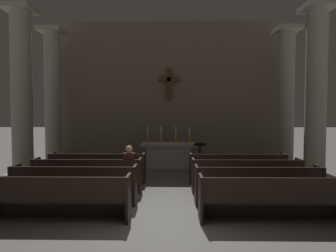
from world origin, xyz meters
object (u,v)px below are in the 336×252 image
column_right_third (286,99)px  pew_right_row_2 (258,185)px  pew_right_row_3 (246,176)px  column_left_second (22,96)px  candlestick_inner_right (176,138)px  column_right_second (316,96)px  column_left_third (53,100)px  pew_right_row_1 (274,199)px  pew_right_row_4 (237,168)px  lone_worshipper (129,167)px  candlestick_outer_left (148,138)px  candlestick_inner_left (161,138)px  candlestick_outer_right (189,138)px  lectern (200,159)px  pew_left_row_3 (88,175)px  pew_left_row_4 (98,168)px  pew_left_row_1 (57,198)px  pew_left_row_2 (75,185)px  altar (168,154)px

column_right_third → pew_right_row_2: bearing=-117.5°
pew_right_row_2 → pew_right_row_3: (0.00, 1.07, 0.00)m
column_left_second → candlestick_inner_right: column_left_second is taller
column_left_second → column_right_second: 9.80m
column_right_third → candlestick_inner_right: bearing=-174.9°
candlestick_inner_right → pew_right_row_2: bearing=-67.9°
column_left_second → column_left_third: same height
pew_right_row_1 → pew_right_row_3: size_ratio=1.00×
pew_right_row_1 → pew_right_row_3: (0.00, 2.15, 0.00)m
column_right_third → candlestick_inner_right: column_right_third is taller
pew_right_row_3 → column_right_third: (2.68, 4.08, 2.32)m
pew_right_row_4 → lone_worshipper: size_ratio=2.29×
column_right_second → pew_right_row_1: bearing=-125.5°
pew_right_row_1 → pew_right_row_3: bearing=90.0°
column_right_second → column_left_third: bearing=165.8°
column_left_second → candlestick_outer_left: size_ratio=8.58×
pew_right_row_3 → candlestick_inner_left: (-2.52, 3.67, 0.75)m
candlestick_outer_right → candlestick_outer_left: bearing=180.0°
pew_right_row_4 → lectern: size_ratio=2.61×
pew_right_row_1 → column_left_third: (-7.12, 6.23, 2.32)m
pew_left_row_3 → candlestick_outer_right: candlestick_outer_right is taller
candlestick_inner_right → lone_worshipper: bearing=-110.3°
column_right_second → column_right_third: same height
pew_left_row_4 → column_left_third: (-2.68, 3.01, 2.32)m
pew_right_row_2 → pew_right_row_3: 1.07m
pew_right_row_1 → column_left_second: 8.38m
pew_right_row_4 → candlestick_outer_right: bearing=117.8°
pew_left_row_1 → column_right_third: column_right_third is taller
pew_left_row_3 → column_right_third: column_right_third is taller
pew_right_row_3 → candlestick_inner_left: size_ratio=4.49×
column_left_third → candlestick_outer_left: size_ratio=8.58×
candlestick_inner_right → column_right_third: bearing=5.1°
candlestick_inner_left → pew_left_row_2: bearing=-112.1°
pew_left_row_1 → column_right_second: (7.12, 3.75, 2.32)m
pew_left_row_1 → candlestick_inner_right: size_ratio=4.49×
pew_right_row_3 → column_right_second: column_right_second is taller
column_right_third → lone_worshipper: column_right_third is taller
pew_left_row_4 → column_right_third: bearing=22.9°
candlestick_outer_left → pew_left_row_4: bearing=-117.8°
pew_left_row_1 → lone_worshipper: (1.18, 2.18, 0.22)m
pew_left_row_1 → candlestick_inner_left: 6.17m
pew_right_row_2 → column_left_third: column_left_third is taller
pew_left_row_2 → lectern: (3.40, 3.54, 0.07)m
pew_left_row_1 → pew_right_row_3: 4.93m
pew_left_row_3 → pew_right_row_1: same height
column_left_third → column_right_third: 9.80m
pew_right_row_1 → lone_worshipper: bearing=146.3°
pew_right_row_1 → pew_right_row_2: 1.07m
column_right_second → altar: (-4.90, 2.07, -2.26)m
column_right_second → column_right_third: (0.00, 2.47, 0.00)m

